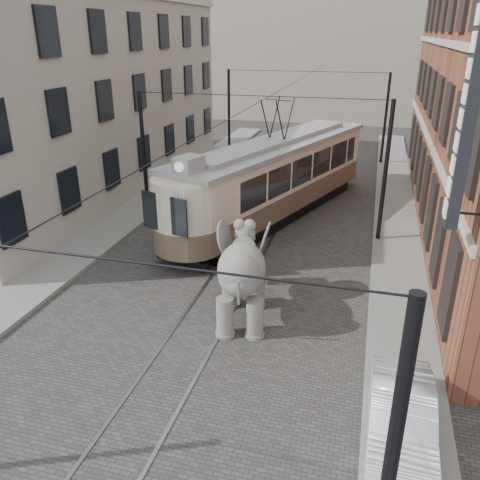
% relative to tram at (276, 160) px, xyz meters
% --- Properties ---
extents(ground, '(120.00, 120.00, 0.00)m').
position_rel_tram_xyz_m(ground, '(-0.25, -7.95, -2.81)').
color(ground, '#423F3C').
extents(tram_rails, '(1.54, 80.00, 0.02)m').
position_rel_tram_xyz_m(tram_rails, '(-0.25, -7.95, -2.80)').
color(tram_rails, slate).
rests_on(tram_rails, ground).
extents(sidewalk_right, '(2.00, 60.00, 0.15)m').
position_rel_tram_xyz_m(sidewalk_right, '(5.75, -7.95, -2.73)').
color(sidewalk_right, slate).
rests_on(sidewalk_right, ground).
extents(sidewalk_left, '(2.00, 60.00, 0.15)m').
position_rel_tram_xyz_m(sidewalk_left, '(-6.75, -7.95, -2.73)').
color(sidewalk_left, slate).
rests_on(sidewalk_left, ground).
extents(stucco_building, '(7.00, 24.00, 10.00)m').
position_rel_tram_xyz_m(stucco_building, '(-11.25, 2.05, 2.19)').
color(stucco_building, gray).
rests_on(stucco_building, ground).
extents(distant_block, '(28.00, 10.00, 14.00)m').
position_rel_tram_xyz_m(distant_block, '(-0.25, 32.05, 4.19)').
color(distant_block, gray).
rests_on(distant_block, ground).
extents(catenary, '(11.00, 30.20, 6.00)m').
position_rel_tram_xyz_m(catenary, '(-0.45, -2.95, 0.19)').
color(catenary, black).
rests_on(catenary, ground).
extents(tram, '(7.51, 14.32, 5.62)m').
position_rel_tram_xyz_m(tram, '(0.00, 0.00, 0.00)').
color(tram, beige).
rests_on(tram, ground).
extents(elephant, '(3.35, 4.93, 2.76)m').
position_rel_tram_xyz_m(elephant, '(0.88, -9.63, -1.43)').
color(elephant, slate).
rests_on(elephant, ground).
extents(parked_car, '(1.40, 3.93, 1.29)m').
position_rel_tram_xyz_m(parked_car, '(5.54, -13.63, -2.16)').
color(parked_car, '#BABBC0').
rests_on(parked_car, ground).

